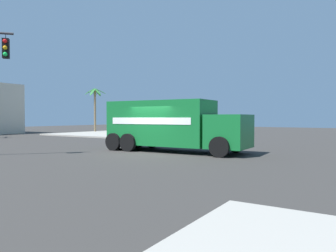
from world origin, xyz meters
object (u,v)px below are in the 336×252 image
(pickup_navy, at_px, (187,132))
(palm_tree_far, at_px, (95,102))
(delivery_truck, at_px, (171,125))
(vending_machine_red, at_px, (120,125))

(pickup_navy, bearing_deg, palm_tree_far, 70.67)
(pickup_navy, bearing_deg, delivery_truck, -156.98)
(vending_machine_red, bearing_deg, palm_tree_far, 77.51)
(vending_machine_red, relative_size, palm_tree_far, 0.34)
(delivery_truck, relative_size, palm_tree_far, 1.49)
(pickup_navy, xyz_separation_m, vending_machine_red, (4.65, 11.42, 0.34))
(delivery_truck, xyz_separation_m, pickup_navy, (7.93, 3.37, -0.75))
(delivery_truck, height_order, pickup_navy, delivery_truck)
(pickup_navy, relative_size, palm_tree_far, 0.97)
(delivery_truck, bearing_deg, palm_tree_far, 55.31)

